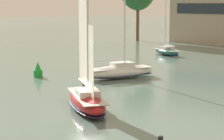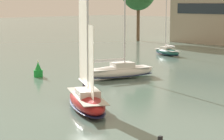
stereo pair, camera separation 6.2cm
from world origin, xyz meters
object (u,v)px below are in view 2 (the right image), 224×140
(sailboat_main, at_px, (87,98))
(sailboat_moored_mid_channel, at_px, (119,71))
(sailboat_moored_far_slip, at_px, (167,51))
(channel_buoy, at_px, (38,70))

(sailboat_main, relative_size, sailboat_moored_mid_channel, 0.96)
(sailboat_moored_mid_channel, xyz_separation_m, sailboat_moored_far_slip, (-10.18, 22.10, -0.21))
(sailboat_main, xyz_separation_m, sailboat_moored_mid_channel, (-8.70, 12.89, -0.12))
(sailboat_main, relative_size, channel_buoy, 6.09)
(channel_buoy, bearing_deg, sailboat_main, -22.24)
(sailboat_moored_mid_channel, bearing_deg, sailboat_main, -55.96)
(sailboat_moored_far_slip, bearing_deg, channel_buoy, -84.85)
(sailboat_main, height_order, sailboat_moored_far_slip, sailboat_main)
(sailboat_main, distance_m, sailboat_moored_mid_channel, 15.55)
(sailboat_moored_far_slip, height_order, channel_buoy, sailboat_moored_far_slip)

